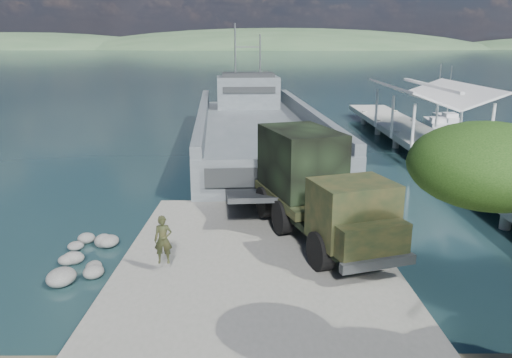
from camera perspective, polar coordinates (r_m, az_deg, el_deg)
name	(u,v)px	position (r m, az deg, el deg)	size (l,w,h in m)	color
ground	(256,268)	(19.17, 0.05, -10.12)	(1400.00, 1400.00, 0.00)	#18333B
boat_ramp	(257,274)	(18.17, 0.08, -10.77)	(10.00, 18.00, 0.50)	gray
shoreline_rocks	(97,263)	(20.54, -17.76, -9.10)	(3.20, 5.60, 0.90)	#626260
distant_headlands	(297,49)	(579.53, 4.68, 14.58)	(1000.00, 240.00, 48.00)	#385938
pier	(431,136)	(38.96, 19.37, 4.71)	(6.40, 44.00, 6.10)	#AFB1A6
landing_craft	(256,134)	(41.28, 0.00, 5.14)	(11.49, 36.97, 10.84)	#4E565C
military_truck	(316,186)	(20.51, 6.84, -0.81)	(5.29, 9.35, 4.16)	black
soldier	(164,250)	(17.60, -10.50, -8.01)	(0.62, 0.41, 1.69)	black
sailboat_near	(436,124)	(53.16, 19.85, 5.95)	(2.31, 5.42, 6.39)	silver
sailboat_far	(447,119)	(57.38, 20.99, 6.46)	(1.51, 4.97, 6.03)	silver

